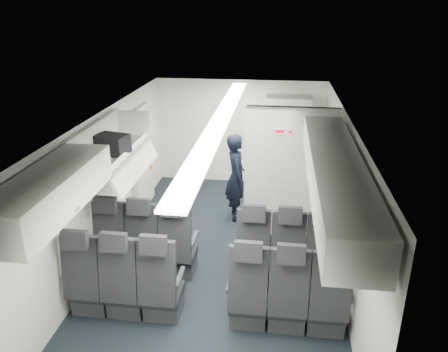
% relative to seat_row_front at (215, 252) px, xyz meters
% --- Properties ---
extents(cabin_shell, '(3.41, 6.01, 2.16)m').
position_rel_seat_row_front_xyz_m(cabin_shell, '(0.00, 0.53, 0.72)').
color(cabin_shell, black).
rests_on(cabin_shell, ground).
extents(seat_row_front, '(3.33, 0.56, 1.24)m').
position_rel_seat_row_front_xyz_m(seat_row_front, '(0.00, 0.00, 0.00)').
color(seat_row_front, black).
rests_on(seat_row_front, cabin_shell).
extents(seat_row_mid, '(3.33, 0.56, 1.24)m').
position_rel_seat_row_front_xyz_m(seat_row_mid, '(0.00, -0.90, 0.00)').
color(seat_row_mid, black).
rests_on(seat_row_mid, cabin_shell).
extents(overhead_bin_left_rear, '(0.53, 1.80, 0.40)m').
position_rel_seat_row_front_xyz_m(overhead_bin_left_rear, '(-1.40, -1.47, 1.46)').
color(overhead_bin_left_rear, white).
rests_on(overhead_bin_left_rear, cabin_shell).
extents(overhead_bin_left_front_open, '(0.64, 1.70, 0.72)m').
position_rel_seat_row_front_xyz_m(overhead_bin_left_front_open, '(-1.44, 0.28, 1.33)').
color(overhead_bin_left_front_open, '#9E9E93').
rests_on(overhead_bin_left_front_open, cabin_shell).
extents(overhead_bin_right_rear, '(0.53, 1.80, 0.40)m').
position_rel_seat_row_front_xyz_m(overhead_bin_right_rear, '(1.40, -1.47, 1.46)').
color(overhead_bin_right_rear, white).
rests_on(overhead_bin_right_rear, cabin_shell).
extents(overhead_bin_right_front, '(0.53, 1.70, 0.40)m').
position_rel_seat_row_front_xyz_m(overhead_bin_right_front, '(1.40, 0.28, 1.46)').
color(overhead_bin_right_front, white).
rests_on(overhead_bin_right_front, cabin_shell).
extents(bulkhead_partition, '(1.40, 0.15, 2.13)m').
position_rel_seat_row_front_xyz_m(bulkhead_partition, '(0.98, 1.33, 0.67)').
color(bulkhead_partition, silver).
rests_on(bulkhead_partition, cabin_shell).
extents(galley_unit, '(0.85, 0.52, 1.90)m').
position_rel_seat_row_front_xyz_m(galley_unit, '(0.95, 3.25, 0.55)').
color(galley_unit, '#939399').
rests_on(galley_unit, cabin_shell).
extents(boarding_door, '(0.12, 1.27, 1.86)m').
position_rel_seat_row_front_xyz_m(boarding_door, '(-1.64, 2.09, 0.55)').
color(boarding_door, silver).
rests_on(boarding_door, cabin_shell).
extents(flight_attendant, '(0.48, 0.63, 1.54)m').
position_rel_seat_row_front_xyz_m(flight_attendant, '(0.10, 1.85, 0.36)').
color(flight_attendant, black).
rests_on(flight_attendant, ground).
extents(carry_on_bag, '(0.48, 0.39, 0.25)m').
position_rel_seat_row_front_xyz_m(carry_on_bag, '(-1.41, 0.23, 1.42)').
color(carry_on_bag, black).
rests_on(carry_on_bag, overhead_bin_left_front_open).
extents(papers, '(0.18, 0.13, 0.14)m').
position_rel_seat_row_front_xyz_m(papers, '(0.29, 1.80, 0.65)').
color(papers, white).
rests_on(papers, flight_attendant).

